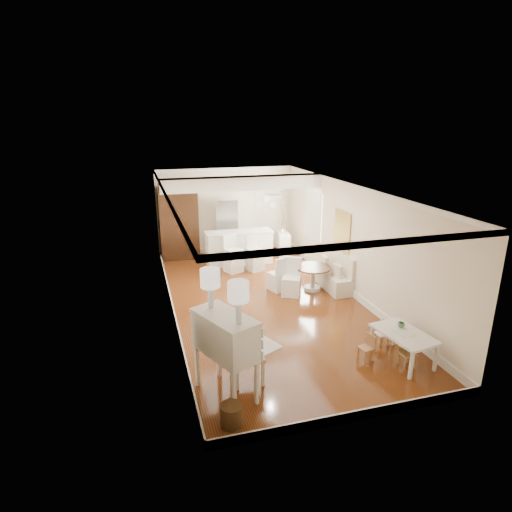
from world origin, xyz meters
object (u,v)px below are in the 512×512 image
gustavian_armchair (247,355)px  slip_chair_far (278,273)px  dining_table (313,278)px  wicker_basket (231,415)px  kids_chair_c (408,353)px  kids_chair_a (366,348)px  pantry_cabinet (179,223)px  kids_chair_b (382,333)px  bar_stool_left (233,254)px  slip_chair_near (291,277)px  bar_stool_right (255,253)px  sideboard (283,244)px  secretary_bureau (225,356)px  kids_table (402,347)px  breakfast_counter (239,247)px  fridge (237,227)px

gustavian_armchair → slip_chair_far: gustavian_armchair is taller
dining_table → wicker_basket: bearing=-125.4°
kids_chair_c → slip_chair_far: size_ratio=0.58×
kids_chair_a → pantry_cabinet: (-2.63, 7.18, 0.90)m
kids_chair_b → bar_stool_left: size_ratio=0.45×
dining_table → bar_stool_left: 2.58m
slip_chair_near → bar_stool_right: bearing=127.4°
bar_stool_right → bar_stool_left: bearing=156.8°
wicker_basket → bar_stool_right: bar_stool_right is taller
sideboard → secretary_bureau: bearing=-106.3°
sideboard → slip_chair_near: bearing=-95.8°
dining_table → bar_stool_left: (-1.68, 1.94, 0.23)m
gustavian_armchair → slip_chair_far: bearing=-26.0°
kids_chair_b → kids_chair_a: bearing=-61.7°
secretary_bureau → kids_chair_c: bearing=-25.7°
gustavian_armchair → kids_chair_c: (2.91, -0.37, -0.23)m
gustavian_armchair → kids_table: 2.94m
wicker_basket → kids_chair_a: kids_chair_a is taller
secretary_bureau → breakfast_counter: secretary_bureau is taller
kids_table → bar_stool_right: 5.71m
kids_table → kids_chair_c: 0.19m
kids_chair_a → kids_chair_b: (0.59, 0.42, -0.00)m
wicker_basket → dining_table: 5.55m
secretary_bureau → kids_chair_b: size_ratio=2.89×
kids_chair_b → gustavian_armchair: bearing=-88.2°
sideboard → bar_stool_right: bearing=-127.7°
slip_chair_near → fridge: (-0.48, 3.85, 0.42)m
slip_chair_near → sideboard: bearing=101.1°
kids_chair_c → sideboard: 6.93m
breakfast_counter → bar_stool_left: (-0.35, -0.69, 0.04)m
secretary_bureau → bar_stool_right: secretary_bureau is taller
kids_chair_a → bar_stool_left: bar_stool_left is taller
wicker_basket → kids_chair_c: size_ratio=0.62×
slip_chair_far → breakfast_counter: 2.43m
kids_chair_b → kids_chair_c: size_ratio=0.92×
kids_table → sideboard: 6.74m
bar_stool_left → slip_chair_far: bearing=-86.3°
kids_table → fridge: bearing=100.4°
pantry_cabinet → fridge: size_ratio=1.28×
secretary_bureau → kids_table: 3.38m
wicker_basket → kids_chair_a: bearing=20.7°
kids_table → slip_chair_far: bearing=105.4°
kids_chair_b → breakfast_counter: breakfast_counter is taller
kids_chair_a → bar_stool_right: bar_stool_right is taller
kids_chair_b → sideboard: sideboard is taller
gustavian_armchair → slip_chair_far: 4.18m
wicker_basket → secretary_bureau: bearing=83.8°
bar_stool_right → fridge: fridge is taller
secretary_bureau → breakfast_counter: bearing=50.0°
kids_chair_a → pantry_cabinet: 7.70m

